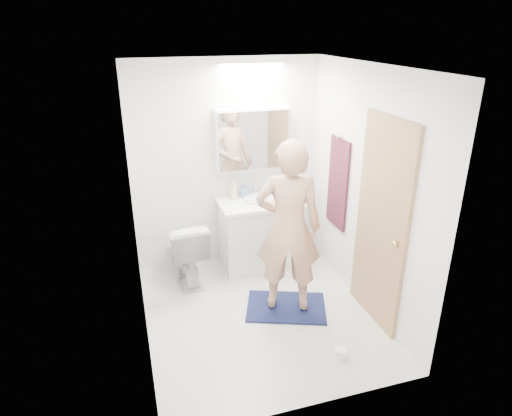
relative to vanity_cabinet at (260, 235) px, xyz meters
name	(u,v)px	position (x,y,z in m)	size (l,w,h in m)	color
floor	(258,313)	(-0.32, -0.96, -0.39)	(2.50, 2.50, 0.00)	silver
ceiling	(259,66)	(-0.32, -0.96, 2.01)	(2.50, 2.50, 0.00)	white
wall_back	(227,165)	(-0.32, 0.29, 0.81)	(2.50, 2.50, 0.00)	white
wall_front	(315,270)	(-0.32, -2.21, 0.81)	(2.50, 2.50, 0.00)	white
wall_left	(135,218)	(-1.42, -0.96, 0.81)	(2.50, 2.50, 0.00)	white
wall_right	(366,191)	(0.78, -0.96, 0.81)	(2.50, 2.50, 0.00)	white
vanity_cabinet	(260,235)	(0.00, 0.00, 0.00)	(0.90, 0.55, 0.78)	silver
countertop	(260,203)	(0.00, 0.00, 0.41)	(0.95, 0.58, 0.04)	white
sink_basin	(259,199)	(0.00, 0.03, 0.45)	(0.36, 0.36, 0.03)	silver
faucet	(254,188)	(0.00, 0.22, 0.51)	(0.02, 0.02, 0.16)	silver
medicine_cabinet	(253,139)	(-0.02, 0.21, 1.11)	(0.88, 0.14, 0.70)	white
mirror_panel	(255,141)	(-0.02, 0.13, 1.11)	(0.84, 0.01, 0.66)	silver
toilet	(185,251)	(-0.91, -0.11, -0.01)	(0.42, 0.74, 0.75)	silver
bath_rug	(286,307)	(-0.02, -0.96, -0.38)	(0.80, 0.55, 0.02)	#151943
person	(288,228)	(-0.02, -0.96, 0.53)	(0.63, 0.42, 1.74)	tan
door	(381,224)	(0.76, -1.31, 0.61)	(0.04, 0.80, 2.00)	tan
door_knob	(395,244)	(0.72, -1.61, 0.56)	(0.06, 0.06, 0.06)	gold
towel	(338,183)	(0.76, -0.41, 0.71)	(0.02, 0.42, 1.00)	#141136
towel_hook	(340,137)	(0.75, -0.41, 1.23)	(0.02, 0.02, 0.07)	silver
soap_bottle_a	(234,190)	(-0.27, 0.15, 0.54)	(0.08, 0.08, 0.22)	beige
soap_bottle_b	(244,190)	(-0.14, 0.18, 0.52)	(0.08, 0.08, 0.18)	#5184AE
toothbrush_cup	(270,191)	(0.17, 0.16, 0.48)	(0.10, 0.10, 0.09)	#3F66BF
toilet_paper_roll	(340,354)	(0.17, -1.81, -0.34)	(0.11, 0.11, 0.10)	white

